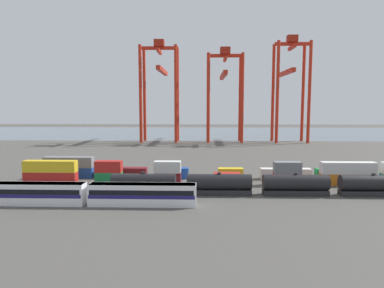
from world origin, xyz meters
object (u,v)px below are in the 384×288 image
at_px(gantry_crane_central, 224,85).
at_px(passenger_train, 87,193).
at_px(shipping_container_16, 176,173).
at_px(shipping_container_19, 341,174).
at_px(freight_tank_row, 295,184).
at_px(gantry_crane_west, 160,81).
at_px(gantry_crane_east, 290,80).
at_px(shipping_container_18, 285,174).
at_px(shipping_container_17, 231,173).

bearing_deg(gantry_crane_central, passenger_train, -105.21).
bearing_deg(shipping_container_16, shipping_container_19, 0.00).
distance_m(freight_tank_row, shipping_container_16, 29.47).
bearing_deg(gantry_crane_west, gantry_crane_east, -0.39).
relative_size(freight_tank_row, gantry_crane_central, 1.62).
distance_m(shipping_container_18, gantry_crane_east, 97.58).
xyz_separation_m(freight_tank_row, shipping_container_18, (1.63, 15.57, -0.86)).
bearing_deg(shipping_container_17, shipping_container_19, 0.00).
bearing_deg(freight_tank_row, gantry_crane_central, 94.25).
height_order(gantry_crane_central, gantry_crane_east, gantry_crane_east).
relative_size(gantry_crane_west, gantry_crane_east, 0.97).
bearing_deg(gantry_crane_east, shipping_container_18, -103.75).
relative_size(freight_tank_row, shipping_container_16, 12.20).
relative_size(passenger_train, shipping_container_17, 6.50).
bearing_deg(freight_tank_row, shipping_container_17, 126.89).
bearing_deg(shipping_container_19, gantry_crane_east, 84.43).
bearing_deg(freight_tank_row, gantry_crane_west, 110.44).
xyz_separation_m(passenger_train, shipping_container_17, (27.61, 23.64, -0.84)).
distance_m(shipping_container_18, gantry_crane_west, 103.96).
height_order(passenger_train, shipping_container_18, passenger_train).
xyz_separation_m(shipping_container_18, gantry_crane_central, (-9.60, 91.60, 26.58)).
bearing_deg(shipping_container_19, freight_tank_row, -133.84).
xyz_separation_m(passenger_train, shipping_container_18, (40.93, 23.64, -0.84)).
bearing_deg(shipping_container_19, shipping_container_17, 180.00).
relative_size(passenger_train, shipping_container_18, 3.25).
bearing_deg(gantry_crane_west, shipping_container_18, -65.56).
height_order(passenger_train, shipping_container_16, passenger_train).
xyz_separation_m(gantry_crane_west, gantry_crane_central, (31.76, 0.59, -1.96)).
bearing_deg(passenger_train, shipping_container_18, 30.01).
height_order(gantry_crane_west, gantry_crane_central, gantry_crane_west).
xyz_separation_m(gantry_crane_west, gantry_crane_east, (63.52, -0.43, 0.19)).
bearing_deg(shipping_container_18, shipping_container_17, 180.00).
xyz_separation_m(shipping_container_16, shipping_container_17, (13.32, 0.00, 0.00)).
height_order(passenger_train, gantry_crane_east, gantry_crane_east).
bearing_deg(gantry_crane_east, shipping_container_16, -118.31).
bearing_deg(shipping_container_16, shipping_container_17, 0.00).
bearing_deg(shipping_container_17, gantry_crane_east, 68.61).
distance_m(shipping_container_16, shipping_container_18, 26.64).
bearing_deg(gantry_crane_west, freight_tank_row, -69.56).
bearing_deg(gantry_crane_central, gantry_crane_west, -178.93).
bearing_deg(gantry_crane_east, gantry_crane_west, 179.61).
xyz_separation_m(passenger_train, gantry_crane_central, (31.33, 115.24, 25.74)).
height_order(passenger_train, gantry_crane_west, gantry_crane_west).
distance_m(shipping_container_19, gantry_crane_east, 95.44).
distance_m(shipping_container_16, gantry_crane_west, 96.51).
distance_m(gantry_crane_central, gantry_crane_east, 31.85).
bearing_deg(shipping_container_18, shipping_container_16, 180.00).
relative_size(shipping_container_16, shipping_container_18, 0.50).
height_order(shipping_container_18, gantry_crane_central, gantry_crane_central).
bearing_deg(shipping_container_18, gantry_crane_west, 114.44).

